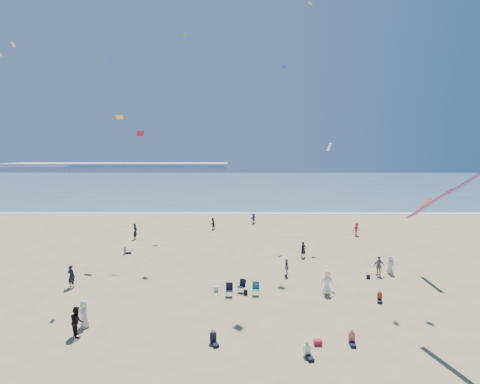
{
  "coord_description": "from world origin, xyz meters",
  "views": [
    {
      "loc": [
        2.11,
        -17.44,
        11.19
      ],
      "look_at": [
        2.0,
        8.0,
        8.13
      ],
      "focal_mm": 28.0,
      "sensor_mm": 36.0,
      "label": 1
    }
  ],
  "objects": [
    {
      "name": "navy_bag",
      "position": [
        12.94,
        13.44,
        0.17
      ],
      "size": [
        0.28,
        0.18,
        0.34
      ],
      "primitive_type": "cube",
      "color": "black",
      "rests_on": "ground"
    },
    {
      "name": "surf_line",
      "position": [
        0.0,
        45.0,
        0.04
      ],
      "size": [
        220.0,
        1.2,
        0.08
      ],
      "primitive_type": "cube",
      "color": "white",
      "rests_on": "ground"
    },
    {
      "name": "black_backpack",
      "position": [
        2.42,
        9.91,
        0.19
      ],
      "size": [
        0.3,
        0.22,
        0.38
      ],
      "primitive_type": "cube",
      "color": "black",
      "rests_on": "ground"
    },
    {
      "name": "cooler",
      "position": [
        6.46,
        2.66,
        0.15
      ],
      "size": [
        0.45,
        0.3,
        0.3
      ],
      "primitive_type": "cube",
      "color": "#B71A34",
      "rests_on": "ground"
    },
    {
      "name": "standing_flyers",
      "position": [
        5.78,
        12.85,
        0.87
      ],
      "size": [
        30.32,
        46.49,
        1.94
      ],
      "color": "black",
      "rests_on": "ground"
    },
    {
      "name": "white_tote",
      "position": [
        0.13,
        10.56,
        0.2
      ],
      "size": [
        0.35,
        0.2,
        0.4
      ],
      "primitive_type": "cube",
      "color": "silver",
      "rests_on": "ground"
    },
    {
      "name": "chair_cluster",
      "position": [
        2.15,
        9.93,
        0.5
      ],
      "size": [
        2.62,
        1.52,
        1.0
      ],
      "color": "black",
      "rests_on": "ground"
    },
    {
      "name": "headland_far",
      "position": [
        -60.0,
        170.0,
        1.6
      ],
      "size": [
        110.0,
        20.0,
        3.2
      ],
      "primitive_type": "cube",
      "color": "#7A8EA8",
      "rests_on": "ground"
    },
    {
      "name": "ocean",
      "position": [
        0.0,
        95.0,
        0.03
      ],
      "size": [
        220.0,
        100.0,
        0.06
      ],
      "primitive_type": "cube",
      "color": "#476B84",
      "rests_on": "ground"
    },
    {
      "name": "headland_near",
      "position": [
        -100.0,
        165.0,
        1.0
      ],
      "size": [
        40.0,
        14.0,
        2.0
      ],
      "primitive_type": "cube",
      "color": "#7A8EA8",
      "rests_on": "ground"
    },
    {
      "name": "ground",
      "position": [
        0.0,
        0.0,
        0.0
      ],
      "size": [
        220.0,
        220.0,
        0.0
      ],
      "primitive_type": "plane",
      "color": "tan",
      "rests_on": "ground"
    },
    {
      "name": "kites_aloft",
      "position": [
        8.78,
        12.88,
        14.87
      ],
      "size": [
        49.49,
        39.23,
        30.36
      ],
      "color": "#F069D6",
      "rests_on": "ground"
    },
    {
      "name": "seated_group",
      "position": [
        3.32,
        7.38,
        0.42
      ],
      "size": [
        23.26,
        20.17,
        0.84
      ],
      "color": "white",
      "rests_on": "ground"
    }
  ]
}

